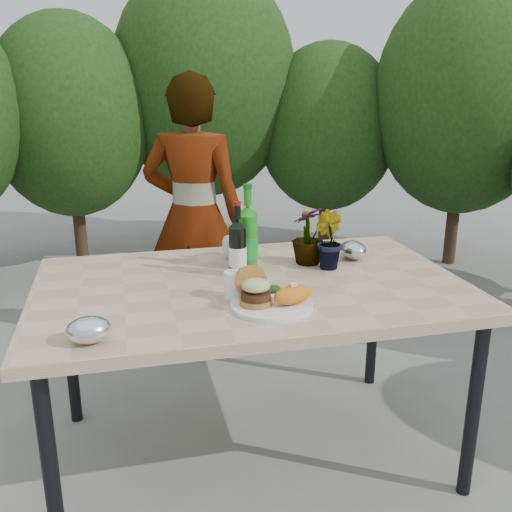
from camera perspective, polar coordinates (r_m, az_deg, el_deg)
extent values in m
plane|color=slate|center=(2.51, -0.45, -18.99)|extent=(80.00, 80.00, 0.00)
cube|color=tan|center=(2.16, -0.50, -3.19)|extent=(1.60, 1.00, 0.04)
cylinder|color=black|center=(1.94, -19.85, -19.60)|extent=(0.05, 0.05, 0.71)
cylinder|color=black|center=(2.25, 20.92, -14.12)|extent=(0.05, 0.05, 0.71)
cylinder|color=black|center=(2.66, -18.13, -8.80)|extent=(0.05, 0.05, 0.71)
cylinder|color=black|center=(2.90, 11.67, -6.07)|extent=(0.05, 0.05, 0.71)
cylinder|color=#382316|center=(4.95, -17.09, 1.60)|extent=(0.10, 0.10, 0.42)
ellipsoid|color=#264C19|center=(4.79, -18.16, 13.10)|extent=(1.26, 1.26, 1.56)
cylinder|color=#382316|center=(5.18, -4.80, 3.45)|extent=(0.10, 0.10, 0.50)
ellipsoid|color=#264C19|center=(5.03, -5.16, 16.98)|extent=(1.54, 1.54, 1.92)
cylinder|color=#382316|center=(5.16, 6.81, 2.64)|extent=(0.10, 0.10, 0.38)
ellipsoid|color=#264C19|center=(5.01, 7.18, 12.61)|extent=(1.19, 1.19, 1.41)
cylinder|color=#382316|center=(5.02, 18.90, 1.77)|extent=(0.10, 0.10, 0.44)
ellipsoid|color=#264C19|center=(4.86, 20.23, 14.72)|extent=(1.42, 1.42, 1.82)
cylinder|color=white|center=(1.93, 1.58, -4.91)|extent=(0.28, 0.28, 0.01)
cylinder|color=#B7722D|center=(1.91, -0.01, -4.57)|extent=(0.11, 0.11, 0.02)
cylinder|color=#472314|center=(1.90, -0.01, -3.94)|extent=(0.10, 0.10, 0.02)
ellipsoid|color=beige|center=(1.89, -0.01, -2.97)|extent=(0.10, 0.10, 0.04)
cylinder|color=#B7722D|center=(1.96, -0.53, -2.52)|extent=(0.11, 0.06, 0.11)
ellipsoid|color=orange|center=(1.91, 3.72, -3.87)|extent=(0.17, 0.12, 0.06)
ellipsoid|color=olive|center=(2.00, 0.91, -3.44)|extent=(0.04, 0.04, 0.02)
ellipsoid|color=#193814|center=(2.01, 1.71, -3.30)|extent=(0.06, 0.04, 0.03)
cylinder|color=black|center=(2.21, -1.85, 0.45)|extent=(0.07, 0.07, 0.19)
cylinder|color=white|center=(2.21, -1.84, -0.02)|extent=(0.07, 0.07, 0.08)
cone|color=black|center=(2.18, -1.87, 3.28)|extent=(0.07, 0.07, 0.03)
cylinder|color=black|center=(2.17, -1.89, 4.39)|extent=(0.03, 0.03, 0.05)
cylinder|color=maroon|center=(2.16, -1.89, 5.28)|extent=(0.03, 0.03, 0.01)
cylinder|color=#1C8418|center=(2.28, -0.83, 1.40)|extent=(0.08, 0.08, 0.22)
cylinder|color=#198C26|center=(2.29, -0.83, 0.86)|extent=(0.08, 0.08, 0.09)
cone|color=#1C8418|center=(2.25, -0.84, 4.61)|extent=(0.08, 0.08, 0.04)
cylinder|color=#1C8418|center=(2.24, -0.85, 5.93)|extent=(0.03, 0.03, 0.07)
cylinder|color=#0C5919|center=(2.23, -0.85, 6.98)|extent=(0.04, 0.04, 0.02)
cylinder|color=white|center=(2.00, -2.20, -2.89)|extent=(0.07, 0.07, 0.09)
imported|color=#24541D|center=(2.36, -1.07, 1.63)|extent=(0.11, 0.13, 0.20)
imported|color=#235C1F|center=(2.31, 7.19, 1.59)|extent=(0.13, 0.15, 0.23)
imported|color=#27511B|center=(2.35, 5.26, 2.06)|extent=(0.18, 0.18, 0.24)
imported|color=silver|center=(2.43, -2.02, 0.81)|extent=(0.13, 0.13, 0.09)
ellipsoid|color=silver|center=(1.74, -16.38, -7.10)|extent=(0.14, 0.12, 0.08)
ellipsoid|color=#B8BABF|center=(2.46, 9.69, 0.59)|extent=(0.12, 0.14, 0.08)
imported|color=#9C604E|center=(3.13, -6.24, 3.86)|extent=(0.65, 0.55, 1.53)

